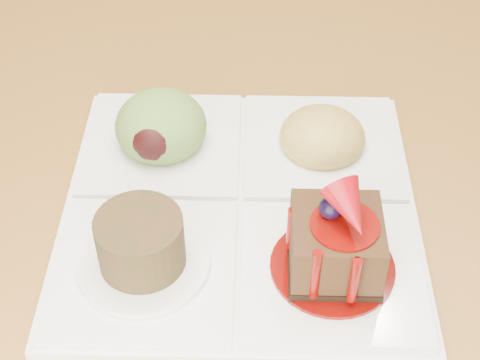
# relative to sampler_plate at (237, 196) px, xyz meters

# --- Properties ---
(ground) EXTENTS (6.00, 6.00, 0.00)m
(ground) POSITION_rel_sampler_plate_xyz_m (-0.11, 0.75, -0.77)
(ground) COLOR brown
(sampler_plate) EXTENTS (0.26, 0.26, 0.09)m
(sampler_plate) POSITION_rel_sampler_plate_xyz_m (0.00, 0.00, 0.00)
(sampler_plate) COLOR white
(sampler_plate) RESTS_ON dining_table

